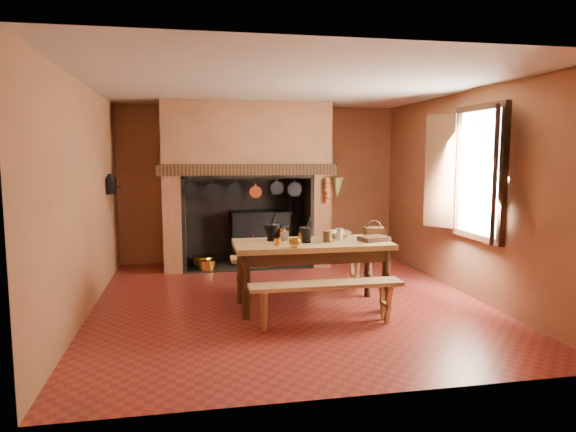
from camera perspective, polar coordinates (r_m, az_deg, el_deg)
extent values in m
plane|color=maroon|center=(6.91, 0.05, -9.44)|extent=(5.50, 5.50, 0.00)
plane|color=silver|center=(6.68, 0.05, 14.27)|extent=(5.50, 5.50, 0.00)
cube|color=#945B3B|center=(9.36, -3.13, 3.57)|extent=(5.00, 0.02, 2.80)
cube|color=#945B3B|center=(6.65, -21.63, 1.73)|extent=(0.02, 5.50, 2.80)
cube|color=#945B3B|center=(7.53, 19.09, 2.39)|extent=(0.02, 5.50, 2.80)
cube|color=#945B3B|center=(4.00, 7.48, -0.96)|extent=(5.00, 0.02, 2.80)
cube|color=#945B3B|center=(8.83, -12.76, 3.21)|extent=(0.30, 0.90, 2.80)
cube|color=#945B3B|center=(9.10, 3.21, 3.47)|extent=(0.30, 0.90, 2.80)
cube|color=#945B3B|center=(8.86, -4.71, 8.54)|extent=(2.20, 0.90, 1.20)
cube|color=#331F0E|center=(8.47, -4.39, 5.17)|extent=(2.95, 0.22, 0.18)
cube|color=black|center=(9.35, -4.90, -0.15)|extent=(2.20, 0.06, 1.60)
cube|color=black|center=(9.07, -4.58, -5.43)|extent=(2.20, 0.90, 0.02)
cube|color=black|center=(9.16, -3.15, -2.49)|extent=(1.00, 0.50, 0.90)
cube|color=black|center=(9.08, -3.15, 0.42)|extent=(1.04, 0.54, 0.04)
cube|color=black|center=(8.89, -2.93, -2.12)|extent=(0.35, 0.02, 0.45)
cylinder|color=black|center=(9.16, 0.24, 2.56)|extent=(0.10, 0.10, 0.70)
cylinder|color=#C18B2C|center=(8.85, -3.87, -2.17)|extent=(0.03, 0.03, 0.03)
cylinder|color=#C18B2C|center=(8.89, -1.95, -2.11)|extent=(0.03, 0.03, 0.03)
cylinder|color=#C18B2C|center=(9.00, -9.35, -5.00)|extent=(0.40, 0.40, 0.20)
cylinder|color=#C18B2C|center=(8.76, -8.98, -5.39)|extent=(0.34, 0.34, 0.18)
cube|color=black|center=(9.10, -10.63, -5.03)|extent=(0.18, 0.18, 0.16)
cone|color=brown|center=(8.67, 5.50, 3.15)|extent=(0.20, 0.20, 0.35)
cube|color=white|center=(7.16, 20.64, 4.52)|extent=(0.02, 1.00, 1.60)
cube|color=#321B0F|center=(7.17, 20.72, 11.24)|extent=(0.08, 1.16, 0.08)
cube|color=#321B0F|center=(7.22, 20.15, -2.15)|extent=(0.08, 1.16, 0.08)
cube|color=#321B0F|center=(6.46, 22.03, 4.25)|extent=(0.29, 0.39, 1.60)
cube|color=#321B0F|center=(7.64, 16.50, 4.80)|extent=(0.29, 0.39, 1.60)
cube|color=black|center=(8.16, -19.07, 3.06)|extent=(0.12, 0.12, 0.22)
cone|color=black|center=(8.15, -19.11, 4.11)|extent=(0.16, 0.16, 0.10)
cylinder|color=black|center=(8.15, -18.44, 3.08)|extent=(0.12, 0.02, 0.02)
cube|color=#A27A4A|center=(6.47, 2.67, -3.15)|extent=(1.95, 0.87, 0.07)
cube|color=#321B0F|center=(6.49, 2.66, -4.09)|extent=(1.82, 0.74, 0.15)
cylinder|color=#321B0F|center=(6.10, -4.66, -7.85)|extent=(0.10, 0.10, 0.78)
cylinder|color=#321B0F|center=(6.51, 10.83, -7.01)|extent=(0.10, 0.10, 0.78)
cylinder|color=#321B0F|center=(6.73, -5.26, -6.46)|extent=(0.10, 0.10, 0.78)
cylinder|color=#321B0F|center=(7.11, 8.89, -5.80)|extent=(0.10, 0.10, 0.78)
cube|color=#A27A4A|center=(5.87, 4.27, -7.61)|extent=(1.76, 0.31, 0.04)
cube|color=#A27A4A|center=(7.16, 1.42, -4.56)|extent=(1.94, 0.34, 0.05)
cylinder|color=black|center=(6.52, -1.83, -2.61)|extent=(0.12, 0.12, 0.04)
cone|color=black|center=(6.51, -1.83, -1.71)|extent=(0.21, 0.21, 0.17)
cylinder|color=black|center=(6.49, -1.62, -0.42)|extent=(0.09, 0.05, 0.17)
cylinder|color=black|center=(6.40, 2.06, -2.82)|extent=(0.11, 0.11, 0.03)
cone|color=black|center=(6.38, 2.06, -1.98)|extent=(0.19, 0.19, 0.16)
cylinder|color=black|center=(6.37, 2.26, -0.78)|extent=(0.08, 0.03, 0.15)
cube|color=#321B0F|center=(6.54, -0.70, -2.20)|extent=(0.16, 0.16, 0.12)
cylinder|color=#C18B2C|center=(6.52, -0.70, -1.53)|extent=(0.09, 0.09, 0.03)
cylinder|color=black|center=(6.53, -0.25, -1.20)|extent=(0.10, 0.06, 0.03)
cylinder|color=#C18B2C|center=(6.19, -1.18, -2.87)|extent=(0.10, 0.10, 0.09)
cylinder|color=#C18B2C|center=(6.56, 1.53, -2.30)|extent=(0.10, 0.10, 0.09)
imported|color=beige|center=(6.83, 5.67, -2.03)|extent=(0.32, 0.32, 0.08)
cylinder|color=#4E351D|center=(6.45, 4.40, -2.28)|extent=(0.15, 0.15, 0.14)
cylinder|color=beige|center=(6.60, 5.76, -2.03)|extent=(0.11, 0.11, 0.15)
cube|color=#502E18|center=(6.85, 9.53, -1.82)|extent=(0.27, 0.21, 0.14)
torus|color=#502E18|center=(6.84, 9.54, -1.25)|extent=(0.20, 0.04, 0.20)
cube|color=#321B0F|center=(6.60, 9.52, -2.50)|extent=(0.40, 0.33, 0.06)
imported|color=#C18B2C|center=(6.05, 0.75, -3.02)|extent=(0.15, 0.15, 0.11)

